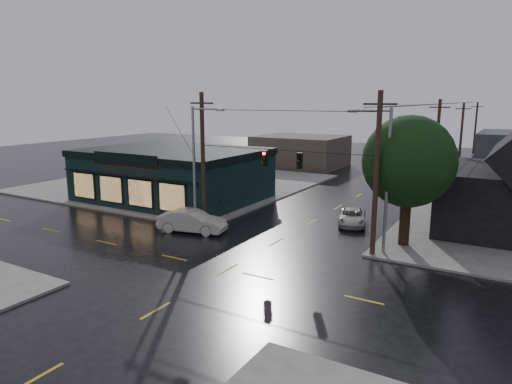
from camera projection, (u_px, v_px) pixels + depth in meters
The scene contains 15 objects.
ground_plane at pixel (228, 270), 26.23m from camera, with size 160.00×160.00×0.00m, color black.
sidewalk_nw at pixel (181, 183), 53.03m from camera, with size 28.00×28.00×0.15m, color #605E5A.
pizza_shop at pixel (173, 174), 44.09m from camera, with size 16.30×12.34×4.90m.
corner_tree at pixel (409, 162), 29.25m from camera, with size 5.95×5.95×8.54m.
utility_pole_nw at pixel (205, 227), 34.95m from camera, with size 2.00×0.32×10.15m, color black, non-canonical shape.
utility_pole_ne at pixel (372, 256), 28.51m from camera, with size 2.00×0.32×10.15m, color black, non-canonical shape.
utility_pole_far_a at pixel (433, 195), 46.69m from camera, with size 2.00×0.32×9.65m, color black, non-canonical shape.
utility_pole_far_b at pixel (458, 170), 63.60m from camera, with size 2.00×0.32×9.15m, color black, non-canonical shape.
utility_pole_far_c at pixel (473, 155), 80.51m from camera, with size 2.00×0.32×9.15m, color black, non-canonical shape.
span_signal_assembly at pixel (282, 159), 30.54m from camera, with size 13.00×0.48×1.23m.
streetlight_nw at pixel (196, 229), 34.50m from camera, with size 5.40×0.30×9.15m, color gray, non-canonical shape.
streetlight_ne at pixel (383, 254), 28.85m from camera, with size 5.40×0.30×9.15m, color gray, non-canonical shape.
bg_building_west at pixel (301, 151), 66.55m from camera, with size 12.00×10.00×4.40m, color #41382F.
sedan_cream at pixel (192, 221), 33.52m from camera, with size 1.76×5.05×1.66m, color #B3AB9D.
suv_silver at pixel (352, 217), 35.53m from camera, with size 2.02×4.39×1.22m, color #B0ABA3.
Camera 1 is at (13.94, -20.58, 9.63)m, focal length 32.00 mm.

